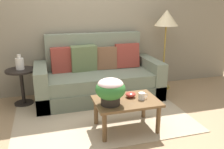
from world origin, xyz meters
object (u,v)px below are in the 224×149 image
object	(u,v)px
couch	(98,78)
coffee_mug	(142,96)
table_vase	(20,63)
snack_bowl	(131,95)
coffee_table	(126,105)
floor_lamp	(166,22)
potted_plant	(110,89)
side_table	(22,80)

from	to	relation	value
couch	coffee_mug	world-z (taller)	couch
table_vase	snack_bowl	bearing A→B (deg)	-39.47
couch	snack_bowl	xyz separation A→B (m)	(0.18, -1.14, 0.10)
coffee_table	floor_lamp	bearing A→B (deg)	46.82
floor_lamp	couch	bearing A→B (deg)	-175.30
couch	coffee_table	xyz separation A→B (m)	(0.09, -1.22, -0.00)
table_vase	potted_plant	bearing A→B (deg)	-50.07
side_table	snack_bowl	xyz separation A→B (m)	(1.46, -1.19, 0.04)
snack_bowl	table_vase	bearing A→B (deg)	140.53
snack_bowl	coffee_mug	bearing A→B (deg)	-44.06
coffee_table	side_table	world-z (taller)	side_table
potted_plant	table_vase	xyz separation A→B (m)	(-1.13, 1.35, 0.08)
coffee_mug	potted_plant	bearing A→B (deg)	-174.64
snack_bowl	side_table	bearing A→B (deg)	140.83
table_vase	floor_lamp	bearing A→B (deg)	1.14
couch	table_vase	size ratio (longest dim) A/B	8.68
side_table	coffee_mug	world-z (taller)	side_table
side_table	couch	bearing A→B (deg)	-2.03
coffee_table	side_table	distance (m)	1.86
coffee_table	snack_bowl	size ratio (longest dim) A/B	6.07
side_table	floor_lamp	world-z (taller)	floor_lamp
table_vase	side_table	bearing A→B (deg)	-87.87
couch	table_vase	xyz separation A→B (m)	(-1.27, 0.06, 0.35)
coffee_mug	table_vase	distance (m)	2.06
snack_bowl	couch	bearing A→B (deg)	99.10
coffee_table	snack_bowl	distance (m)	0.16
potted_plant	coffee_mug	distance (m)	0.47
couch	coffee_table	bearing A→B (deg)	-85.55
couch	potted_plant	xyz separation A→B (m)	(-0.14, -1.29, 0.27)
floor_lamp	table_vase	size ratio (longest dim) A/B	6.12
potted_plant	coffee_mug	size ratio (longest dim) A/B	2.89
side_table	coffee_table	bearing A→B (deg)	-42.68
side_table	snack_bowl	distance (m)	1.88
side_table	snack_bowl	bearing A→B (deg)	-39.17
side_table	table_vase	world-z (taller)	table_vase
floor_lamp	coffee_table	bearing A→B (deg)	-133.18
potted_plant	couch	bearing A→B (deg)	83.69
side_table	potted_plant	world-z (taller)	potted_plant
potted_plant	coffee_mug	bearing A→B (deg)	5.36
snack_bowl	table_vase	distance (m)	1.90
couch	potted_plant	world-z (taller)	couch
floor_lamp	snack_bowl	xyz separation A→B (m)	(-1.16, -1.25, -0.83)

